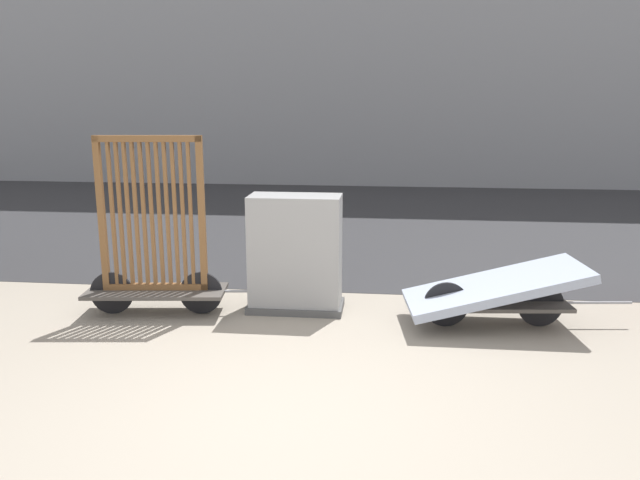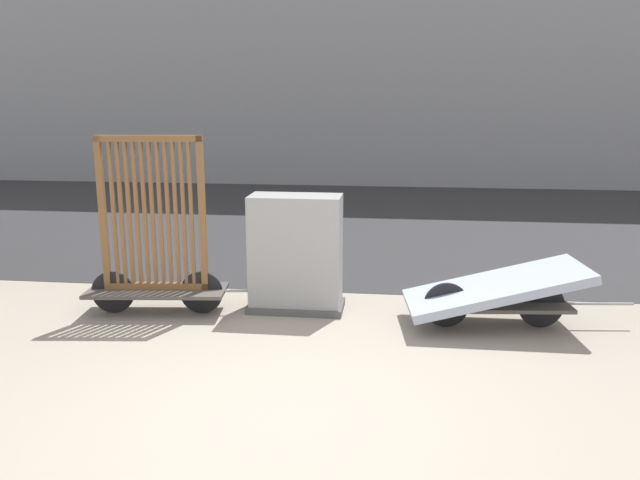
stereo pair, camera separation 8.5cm
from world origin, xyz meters
name	(u,v)px [view 2 (the right image)]	position (x,y,z in m)	size (l,w,h in m)	color
ground_plane	(286,414)	(0.00, 0.00, 0.00)	(60.00, 60.00, 0.00)	gray
road_strip	(356,219)	(0.00, 8.07, 0.00)	(56.00, 9.89, 0.01)	#2D2D30
bike_cart_with_bedframe	(155,251)	(-1.86, 2.14, 0.73)	(2.27, 0.74, 2.00)	#4C4742
bike_cart_with_mattress	(495,292)	(1.87, 2.14, 0.39)	(2.43, 1.09, 0.70)	#4C4742
utility_cabinet	(296,257)	(-0.31, 2.45, 0.63)	(1.09, 0.55, 1.33)	#4C4C4C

